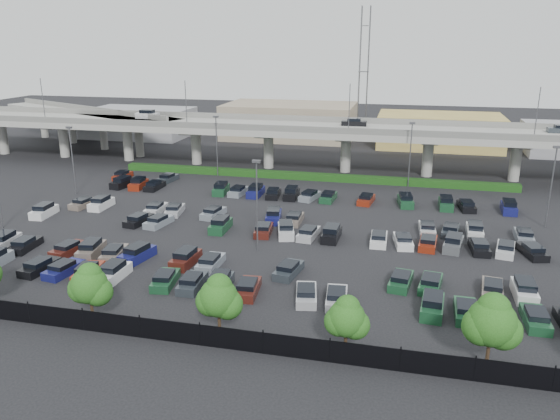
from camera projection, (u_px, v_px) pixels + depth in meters
name	position (u px, v px, depth m)	size (l,w,h in m)	color
ground	(275.00, 228.00, 68.20)	(280.00, 280.00, 0.00)	black
overpass	(317.00, 132.00, 95.91)	(150.00, 13.00, 15.80)	#97978F
on_ramp	(88.00, 115.00, 117.52)	(50.93, 30.13, 8.80)	#97978F
hedge	(310.00, 176.00, 91.25)	(66.00, 1.60, 1.10)	#143C11
fence	(187.00, 333.00, 41.95)	(70.00, 0.10, 2.00)	black
tree_row	(202.00, 295.00, 42.36)	(65.07, 3.66, 5.94)	#332316
parked_cars	(258.00, 231.00, 65.01)	(63.05, 41.61, 1.67)	#B6B6BB
light_poles	(247.00, 174.00, 69.09)	(66.90, 48.38, 10.30)	#505056
distant_buildings	(394.00, 127.00, 121.76)	(138.00, 24.00, 9.00)	gray
comm_tower	(364.00, 69.00, 131.35)	(2.40, 2.40, 30.00)	#505056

